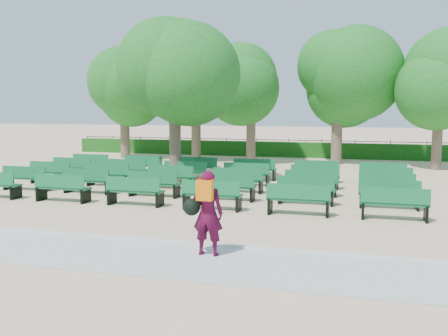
# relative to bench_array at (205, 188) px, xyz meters

# --- Properties ---
(ground) EXTENTS (120.00, 120.00, 0.00)m
(ground) POSITION_rel_bench_array_xyz_m (0.20, -0.85, -0.09)
(ground) COLOR #D7B18E
(paving) EXTENTS (30.00, 2.20, 0.06)m
(paving) POSITION_rel_bench_array_xyz_m (0.20, -8.25, -0.06)
(paving) COLOR beige
(paving) RESTS_ON ground
(curb) EXTENTS (30.00, 0.12, 0.10)m
(curb) POSITION_rel_bench_array_xyz_m (0.20, -7.10, -0.04)
(curb) COLOR silver
(curb) RESTS_ON ground
(hedge) EXTENTS (26.00, 0.70, 0.90)m
(hedge) POSITION_rel_bench_array_xyz_m (0.20, 13.15, 0.36)
(hedge) COLOR #195616
(hedge) RESTS_ON ground
(fence) EXTENTS (26.00, 0.10, 1.02)m
(fence) POSITION_rel_bench_array_xyz_m (0.20, 13.55, -0.09)
(fence) COLOR black
(fence) RESTS_ON ground
(tree_line) EXTENTS (21.80, 6.80, 7.04)m
(tree_line) POSITION_rel_bench_array_xyz_m (0.20, 9.15, -0.09)
(tree_line) COLOR #1F7122
(tree_line) RESTS_ON ground
(bench_array) EXTENTS (1.84, 0.70, 1.13)m
(bench_array) POSITION_rel_bench_array_xyz_m (0.00, 0.00, 0.00)
(bench_array) COLOR #116232
(bench_array) RESTS_ON ground
(tree_among) EXTENTS (4.60, 4.60, 6.35)m
(tree_among) POSITION_rel_bench_array_xyz_m (-1.73, 1.57, 4.16)
(tree_among) COLOR brown
(tree_among) RESTS_ON ground
(person) EXTENTS (0.82, 0.49, 1.74)m
(person) POSITION_rel_bench_array_xyz_m (2.50, -7.81, 0.87)
(person) COLOR #450925
(person) RESTS_ON ground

